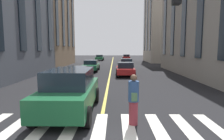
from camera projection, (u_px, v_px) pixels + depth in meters
name	position (u px, v px, depth m)	size (l,w,h in m)	color
lane_centre_line	(111.00, 71.00, 23.52)	(80.00, 0.16, 0.01)	#D8C64C
crosswalk_marking	(100.00, 126.00, 6.61)	(2.40, 8.45, 0.01)	silver
car_red_parked_a	(125.00, 69.00, 19.10)	(3.90, 1.89, 1.40)	#B21E1E
car_blue_mid	(76.00, 76.00, 14.26)	(3.90, 1.89, 1.40)	navy
car_green_near	(91.00, 65.00, 23.19)	(4.40, 1.95, 1.37)	#1E6038
car_green_oncoming	(70.00, 90.00, 7.93)	(4.70, 2.14, 1.88)	#1E6038
car_grey_far	(126.00, 64.00, 26.41)	(3.90, 1.89, 1.40)	slate
car_red_trailing	(126.00, 57.00, 47.52)	(3.90, 1.89, 1.40)	#B21E1E
car_green_parked_b	(100.00, 58.00, 45.12)	(4.40, 1.95, 1.37)	#1E6038
pedestrian_near	(133.00, 100.00, 6.64)	(0.50, 0.38, 1.84)	maroon
building_right_near	(175.00, 21.00, 39.53)	(10.25, 11.71, 17.31)	#A89E8E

